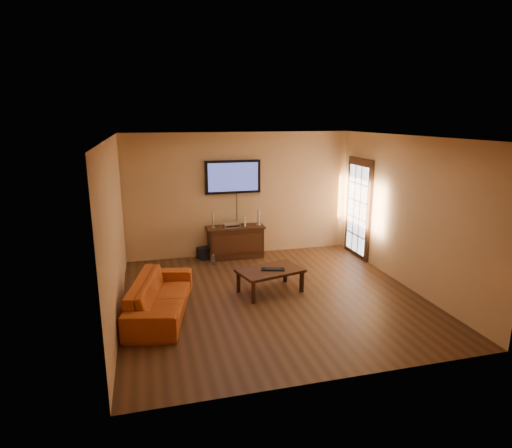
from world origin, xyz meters
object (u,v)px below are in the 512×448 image
object	(u,v)px
media_console	(236,242)
coffee_table	(270,272)
game_console	(245,221)
television	(233,177)
sofa	(160,290)
speaker_right	(259,218)
av_receiver	(231,225)
speaker_left	(213,221)
subwoofer	(204,253)
keyboard	(273,269)
bottle	(213,260)

from	to	relation	value
media_console	coffee_table	size ratio (longest dim) A/B	1.02
coffee_table	game_console	distance (m)	2.14
television	coffee_table	world-z (taller)	television
sofa	speaker_right	distance (m)	3.37
television	av_receiver	world-z (taller)	television
av_receiver	speaker_left	bearing A→B (deg)	167.19
speaker_left	av_receiver	size ratio (longest dim) A/B	0.93
television	game_console	size ratio (longest dim) A/B	6.06
subwoofer	keyboard	world-z (taller)	keyboard
av_receiver	speaker_right	bearing A→B (deg)	-6.31
coffee_table	keyboard	xyz separation A→B (m)	(0.04, -0.03, 0.06)
game_console	sofa	bearing A→B (deg)	-116.76
bottle	keyboard	distance (m)	1.92
speaker_right	keyboard	world-z (taller)	speaker_right
speaker_right	game_console	xyz separation A→B (m)	(-0.30, 0.02, -0.06)
media_console	coffee_table	xyz separation A→B (m)	(0.18, -2.06, 0.02)
game_console	bottle	xyz separation A→B (m)	(-0.79, -0.41, -0.69)
av_receiver	bottle	distance (m)	0.87
subwoofer	coffee_table	bearing A→B (deg)	-87.97
speaker_left	game_console	size ratio (longest dim) A/B	1.61
media_console	television	xyz separation A→B (m)	(-0.00, 0.20, 1.40)
game_console	bottle	size ratio (longest dim) A/B	0.90
bottle	speaker_right	bearing A→B (deg)	19.75
media_console	speaker_left	world-z (taller)	speaker_left
television	bottle	xyz separation A→B (m)	(-0.56, -0.57, -1.65)
speaker_right	bottle	xyz separation A→B (m)	(-1.09, -0.39, -0.75)
coffee_table	speaker_right	bearing A→B (deg)	80.52
sofa	keyboard	bearing A→B (deg)	-67.25
av_receiver	bottle	bearing A→B (deg)	-149.55
bottle	media_console	bearing A→B (deg)	33.40
media_console	coffee_table	world-z (taller)	media_console
sofa	subwoofer	size ratio (longest dim) A/B	7.94
speaker_left	keyboard	bearing A→B (deg)	-71.64
television	keyboard	xyz separation A→B (m)	(0.22, -2.29, -1.32)
speaker_left	subwoofer	xyz separation A→B (m)	(-0.21, 0.03, -0.72)
speaker_left	subwoofer	distance (m)	0.75
media_console	speaker_right	bearing A→B (deg)	2.42
keyboard	media_console	bearing A→B (deg)	96.08
speaker_left	game_console	xyz separation A→B (m)	(0.71, 0.01, -0.05)
speaker_right	coffee_table	bearing A→B (deg)	-99.48
television	subwoofer	size ratio (longest dim) A/B	4.88
media_console	speaker_left	distance (m)	0.69
media_console	av_receiver	xyz separation A→B (m)	(-0.09, 0.00, 0.38)
speaker_right	speaker_left	bearing A→B (deg)	179.35
av_receiver	keyboard	bearing A→B (deg)	-89.54
coffee_table	speaker_right	distance (m)	2.16
sofa	av_receiver	bearing A→B (deg)	-21.11
subwoofer	bottle	size ratio (longest dim) A/B	1.12
bottle	speaker_left	bearing A→B (deg)	79.25
television	subwoofer	bearing A→B (deg)	-169.31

